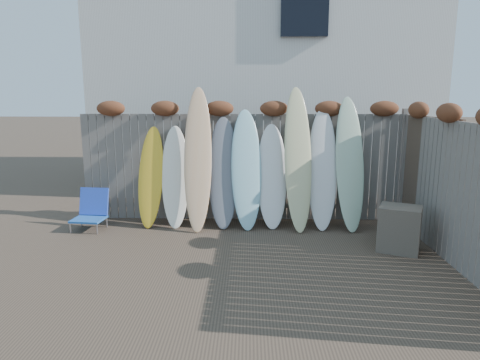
{
  "coord_description": "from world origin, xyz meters",
  "views": [
    {
      "loc": [
        0.14,
        -5.54,
        2.36
      ],
      "look_at": [
        0.0,
        1.2,
        1.0
      ],
      "focal_mm": 32.0,
      "sensor_mm": 36.0,
      "label": 1
    }
  ],
  "objects_px": {
    "wooden_crate": "(399,229)",
    "surfboard_0": "(151,177)",
    "lattice_panel": "(429,179)",
    "beach_chair": "(91,210)"
  },
  "relations": [
    {
      "from": "beach_chair",
      "to": "wooden_crate",
      "type": "relative_size",
      "value": 1.01
    },
    {
      "from": "beach_chair",
      "to": "surfboard_0",
      "type": "bearing_deg",
      "value": 12.4
    },
    {
      "from": "lattice_panel",
      "to": "surfboard_0",
      "type": "xyz_separation_m",
      "value": [
        -4.7,
        0.67,
        -0.11
      ]
    },
    {
      "from": "beach_chair",
      "to": "lattice_panel",
      "type": "distance_m",
      "value": 5.79
    },
    {
      "from": "beach_chair",
      "to": "surfboard_0",
      "type": "distance_m",
      "value": 1.2
    },
    {
      "from": "surfboard_0",
      "to": "wooden_crate",
      "type": "bearing_deg",
      "value": -11.51
    },
    {
      "from": "wooden_crate",
      "to": "surfboard_0",
      "type": "distance_m",
      "value": 4.29
    },
    {
      "from": "wooden_crate",
      "to": "lattice_panel",
      "type": "height_order",
      "value": "lattice_panel"
    },
    {
      "from": "beach_chair",
      "to": "lattice_panel",
      "type": "xyz_separation_m",
      "value": [
        5.74,
        -0.44,
        0.68
      ]
    },
    {
      "from": "beach_chair",
      "to": "wooden_crate",
      "type": "xyz_separation_m",
      "value": [
        5.1,
        -1.02,
        0.02
      ]
    }
  ]
}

